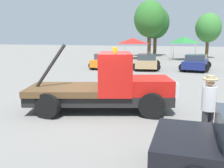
# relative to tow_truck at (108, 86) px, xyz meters

# --- Properties ---
(ground_plane) EXTENTS (160.00, 160.00, 0.00)m
(ground_plane) POSITION_rel_tow_truck_xyz_m (-0.31, -0.11, -0.93)
(ground_plane) COLOR gray
(tow_truck) EXTENTS (5.72, 3.61, 2.51)m
(tow_truck) POSITION_rel_tow_truck_xyz_m (0.00, 0.00, 0.00)
(tow_truck) COLOR black
(tow_truck) RESTS_ON ground
(person_near_truck) EXTENTS (0.39, 0.39, 1.76)m
(person_near_truck) POSITION_rel_tow_truck_xyz_m (3.47, -1.72, 0.11)
(person_near_truck) COLOR #38383D
(person_near_truck) RESTS_ON ground
(parked_car_orange) EXTENTS (2.77, 4.56, 1.34)m
(parked_car_orange) POSITION_rel_tow_truck_xyz_m (-5.07, 12.85, -0.28)
(parked_car_orange) COLOR orange
(parked_car_orange) RESTS_ON ground
(parked_car_tan) EXTENTS (2.86, 4.72, 1.34)m
(parked_car_tan) POSITION_rel_tow_truck_xyz_m (-1.33, 13.31, -0.28)
(parked_car_tan) COLOR tan
(parked_car_tan) RESTS_ON ground
(parked_car_navy) EXTENTS (2.62, 4.56, 1.34)m
(parked_car_navy) POSITION_rel_tow_truck_xyz_m (2.78, 13.95, -0.28)
(parked_car_navy) COLOR navy
(parked_car_navy) RESTS_ON ground
(canopy_tent_red) EXTENTS (3.27, 3.27, 2.74)m
(canopy_tent_red) POSITION_rel_tow_truck_xyz_m (-5.44, 23.70, 1.42)
(canopy_tent_red) COLOR #9E9EA3
(canopy_tent_red) RESTS_ON ground
(canopy_tent_green) EXTENTS (2.88, 2.88, 2.91)m
(canopy_tent_green) POSITION_rel_tow_truck_xyz_m (1.05, 24.12, 1.56)
(canopy_tent_green) COLOR #9E9EA3
(canopy_tent_green) RESTS_ON ground
(tree_left) EXTENTS (4.52, 4.52, 8.07)m
(tree_left) POSITION_rel_tow_truck_xyz_m (-4.19, 28.21, 4.49)
(tree_left) COLOR brown
(tree_left) RESTS_ON ground
(tree_center) EXTENTS (4.20, 4.20, 7.51)m
(tree_center) POSITION_rel_tow_truck_xyz_m (-3.75, 30.63, 4.11)
(tree_center) COLOR brown
(tree_center) RESTS_ON ground
(tree_right) EXTENTS (3.40, 3.40, 6.07)m
(tree_right) POSITION_rel_tow_truck_xyz_m (3.83, 28.25, 3.14)
(tree_right) COLOR brown
(tree_right) RESTS_ON ground
(traffic_cone) EXTENTS (0.40, 0.40, 0.55)m
(traffic_cone) POSITION_rel_tow_truck_xyz_m (-0.55, 3.92, -0.67)
(traffic_cone) COLOR black
(traffic_cone) RESTS_ON ground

